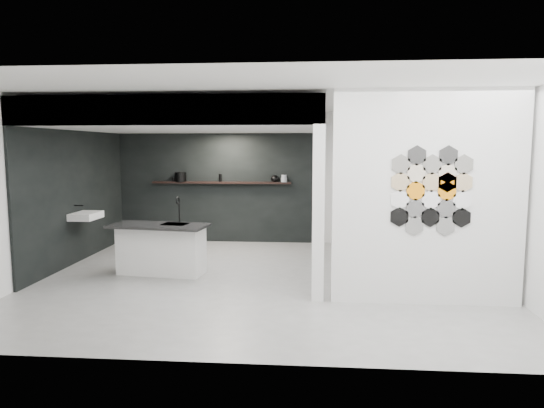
{
  "coord_description": "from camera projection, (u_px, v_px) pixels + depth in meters",
  "views": [
    {
      "loc": [
        0.72,
        -7.38,
        2.05
      ],
      "look_at": [
        0.1,
        0.3,
        1.15
      ],
      "focal_mm": 32.0,
      "sensor_mm": 36.0,
      "label": 1
    }
  ],
  "objects": [
    {
      "name": "partition_panel",
      "position": [
        427.0,
        198.0,
        6.27
      ],
      "size": [
        2.45,
        0.15,
        2.8
      ],
      "primitive_type": "cube",
      "color": "silver",
      "rests_on": "floor"
    },
    {
      "name": "glass_vase",
      "position": [
        284.0,
        178.0,
        10.26
      ],
      "size": [
        0.14,
        0.14,
        0.15
      ],
      "primitive_type": "cylinder",
      "rotation": [
        0.0,
        0.0,
        0.28
      ],
      "color": "gray",
      "rests_on": "display_shelf"
    },
    {
      "name": "bulkhead",
      "position": [
        195.0,
        118.0,
        8.39
      ],
      "size": [
        4.4,
        4.0,
        0.4
      ],
      "primitive_type": "cube",
      "color": "silver",
      "rests_on": "corner_column"
    },
    {
      "name": "display_shelf",
      "position": [
        221.0,
        183.0,
        10.38
      ],
      "size": [
        3.0,
        0.15,
        0.04
      ],
      "primitive_type": "cube",
      "color": "black",
      "rests_on": "bay_clad_back"
    },
    {
      "name": "hex_tile_cluster",
      "position": [
        432.0,
        191.0,
        6.17
      ],
      "size": [
        1.04,
        0.02,
        1.16
      ],
      "color": "black",
      "rests_on": "partition_panel"
    },
    {
      "name": "glass_bowl",
      "position": [
        284.0,
        180.0,
        10.26
      ],
      "size": [
        0.13,
        0.13,
        0.09
      ],
      "primitive_type": "cylinder",
      "rotation": [
        0.0,
        0.0,
        -0.01
      ],
      "color": "gray",
      "rests_on": "display_shelf"
    },
    {
      "name": "fascia_beam",
      "position": [
        161.0,
        110.0,
        6.49
      ],
      "size": [
        4.4,
        0.16,
        0.4
      ],
      "primitive_type": "cube",
      "color": "silver",
      "rests_on": "corner_column"
    },
    {
      "name": "bottle_dark",
      "position": [
        220.0,
        178.0,
        10.37
      ],
      "size": [
        0.07,
        0.07,
        0.16
      ],
      "primitive_type": "cylinder",
      "rotation": [
        0.0,
        0.0,
        0.1
      ],
      "color": "black",
      "rests_on": "display_shelf"
    },
    {
      "name": "kettle",
      "position": [
        275.0,
        179.0,
        10.28
      ],
      "size": [
        0.18,
        0.18,
        0.15
      ],
      "primitive_type": "ellipsoid",
      "rotation": [
        0.0,
        0.0,
        -0.02
      ],
      "color": "black",
      "rests_on": "display_shelf"
    },
    {
      "name": "wall_basin",
      "position": [
        86.0,
        216.0,
        8.55
      ],
      "size": [
        0.4,
        0.6,
        0.12
      ],
      "primitive_type": "cube",
      "color": "silver",
      "rests_on": "bay_clad_left"
    },
    {
      "name": "corner_column",
      "position": [
        318.0,
        214.0,
        6.41
      ],
      "size": [
        0.16,
        0.16,
        2.35
      ],
      "primitive_type": "cube",
      "color": "silver",
      "rests_on": "floor"
    },
    {
      "name": "utensil_cup",
      "position": [
        173.0,
        179.0,
        10.45
      ],
      "size": [
        0.08,
        0.08,
        0.09
      ],
      "primitive_type": "cylinder",
      "rotation": [
        0.0,
        0.0,
        0.19
      ],
      "color": "black",
      "rests_on": "display_shelf"
    },
    {
      "name": "stockpot",
      "position": [
        181.0,
        177.0,
        10.44
      ],
      "size": [
        0.32,
        0.32,
        0.2
      ],
      "primitive_type": "cylinder",
      "rotation": [
        0.0,
        0.0,
        -0.39
      ],
      "color": "black",
      "rests_on": "display_shelf"
    },
    {
      "name": "bay_clad_back",
      "position": [
        218.0,
        188.0,
        10.51
      ],
      "size": [
        4.4,
        0.04,
        2.35
      ],
      "primitive_type": "cube",
      "color": "black",
      "rests_on": "floor"
    },
    {
      "name": "floor",
      "position": [
        264.0,
        279.0,
        7.6
      ],
      "size": [
        7.0,
        6.0,
        0.01
      ],
      "primitive_type": "cube",
      "color": "gray"
    },
    {
      "name": "bay_clad_left",
      "position": [
        78.0,
        196.0,
        8.73
      ],
      "size": [
        0.04,
        4.0,
        2.35
      ],
      "primitive_type": "cube",
      "color": "black",
      "rests_on": "floor"
    },
    {
      "name": "kitchen_island",
      "position": [
        161.0,
        248.0,
        7.87
      ],
      "size": [
        1.63,
        0.89,
        1.25
      ],
      "rotation": [
        0.0,
        0.0,
        -0.13
      ],
      "color": "silver",
      "rests_on": "floor"
    }
  ]
}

